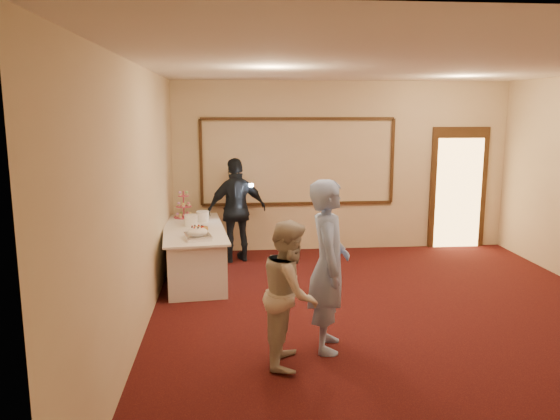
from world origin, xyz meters
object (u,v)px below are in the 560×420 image
object	(u,v)px
plate_stack_b	(203,216)
man	(329,266)
buffet_table	(194,252)
tart	(201,229)
woman	(290,293)
cupcake_stand	(184,207)
pavlova_tray	(198,234)
plate_stack_a	(191,221)
guest	(237,210)

from	to	relation	value
plate_stack_b	man	world-z (taller)	man
buffet_table	tart	xyz separation A→B (m)	(0.12, -0.22, 0.41)
tart	woman	distance (m)	2.90
cupcake_stand	man	size ratio (longest dim) A/B	0.27
pavlova_tray	plate_stack_b	bearing A→B (deg)	89.24
plate_stack_b	tart	xyz separation A→B (m)	(0.00, -0.64, -0.06)
cupcake_stand	man	bearing A→B (deg)	-62.81
cupcake_stand	plate_stack_a	xyz separation A→B (m)	(0.16, -0.69, -0.09)
plate_stack_b	cupcake_stand	bearing A→B (deg)	130.54
tart	man	world-z (taller)	man
pavlova_tray	plate_stack_b	xyz separation A→B (m)	(0.02, 1.15, 0.01)
guest	man	bearing A→B (deg)	86.99
pavlova_tray	guest	xyz separation A→B (m)	(0.56, 1.59, 0.02)
pavlova_tray	cupcake_stand	xyz separation A→B (m)	(-0.31, 1.53, 0.10)
plate_stack_b	man	distance (m)	3.39
buffet_table	guest	world-z (taller)	guest
pavlova_tray	plate_stack_b	world-z (taller)	pavlova_tray
plate_stack_a	man	xyz separation A→B (m)	(1.61, -2.75, 0.05)
woman	guest	distance (m)	3.83
plate_stack_a	woman	distance (m)	3.26
woman	buffet_table	bearing A→B (deg)	31.27
cupcake_stand	plate_stack_a	distance (m)	0.72
plate_stack_a	guest	bearing A→B (deg)	47.29
cupcake_stand	guest	bearing A→B (deg)	4.18
buffet_table	woman	world-z (taller)	woman
plate_stack_a	woman	bearing A→B (deg)	-68.86
plate_stack_b	guest	size ratio (longest dim) A/B	0.12
woman	plate_stack_a	bearing A→B (deg)	31.28
pavlova_tray	plate_stack_a	distance (m)	0.84
cupcake_stand	buffet_table	bearing A→B (deg)	-75.70
cupcake_stand	man	distance (m)	3.87
plate_stack_a	woman	size ratio (longest dim) A/B	0.14
plate_stack_a	guest	size ratio (longest dim) A/B	0.12
plate_stack_a	tart	size ratio (longest dim) A/B	0.83
plate_stack_a	guest	xyz separation A→B (m)	(0.70, 0.76, 0.01)
pavlova_tray	woman	size ratio (longest dim) A/B	0.34
pavlova_tray	cupcake_stand	distance (m)	1.56
plate_stack_b	tart	size ratio (longest dim) A/B	0.80
woman	guest	xyz separation A→B (m)	(-0.47, 3.79, 0.14)
cupcake_stand	plate_stack_a	size ratio (longest dim) A/B	2.31
tart	man	xyz separation A→B (m)	(1.45, -2.43, 0.11)
pavlova_tray	man	distance (m)	2.41
buffet_table	plate_stack_b	world-z (taller)	plate_stack_b
tart	guest	world-z (taller)	guest
guest	cupcake_stand	bearing A→B (deg)	-13.32
plate_stack_a	tart	world-z (taller)	plate_stack_a
plate_stack_b	plate_stack_a	bearing A→B (deg)	-116.67
plate_stack_a	plate_stack_b	bearing A→B (deg)	63.33
buffet_table	woman	xyz separation A→B (m)	(1.13, -2.93, 0.34)
buffet_table	guest	xyz separation A→B (m)	(0.66, 0.86, 0.48)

